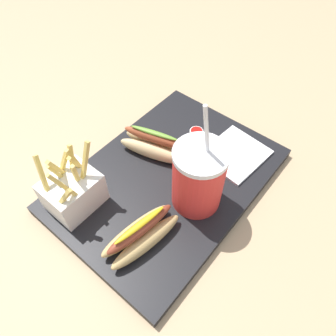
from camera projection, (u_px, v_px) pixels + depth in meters
ground_plane at (168, 185)px, 0.70m from camera, size 2.40×2.40×0.02m
food_tray at (168, 180)px, 0.68m from camera, size 0.47×0.33×0.02m
soda_cup at (198, 178)px, 0.59m from camera, size 0.10×0.10×0.24m
fries_basket at (73, 191)px, 0.61m from camera, size 0.11×0.09×0.15m
hot_dog_1 at (155, 145)px, 0.70m from camera, size 0.10×0.16×0.07m
hot_dog_2 at (141, 234)px, 0.57m from camera, size 0.16×0.08×0.06m
ketchup_cup_1 at (196, 134)px, 0.74m from camera, size 0.03×0.03×0.02m
napkin_stack at (235, 154)px, 0.71m from camera, size 0.14×0.13×0.01m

